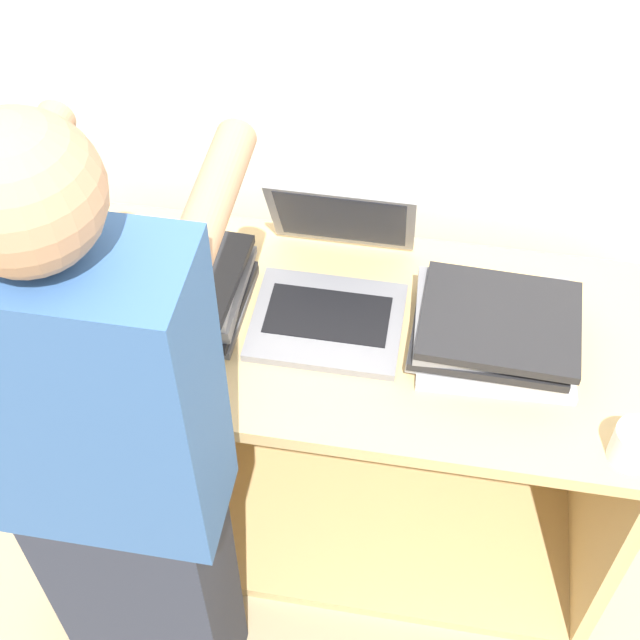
{
  "coord_description": "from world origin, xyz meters",
  "views": [
    {
      "loc": [
        0.2,
        -0.97,
        2.25
      ],
      "look_at": [
        0.0,
        0.22,
        0.89
      ],
      "focal_mm": 50.0,
      "sensor_mm": 36.0,
      "label": 1
    }
  ],
  "objects_px": {
    "laptop_stack_left": "(169,285)",
    "mug": "(634,445)",
    "person": "(119,488)",
    "laptop_open": "(332,287)",
    "laptop_stack_right": "(494,330)"
  },
  "relations": [
    {
      "from": "laptop_open",
      "to": "person",
      "type": "xyz_separation_m",
      "value": [
        -0.3,
        -0.57,
        0.0
      ]
    },
    {
      "from": "laptop_open",
      "to": "laptop_stack_right",
      "type": "height_order",
      "value": "laptop_open"
    },
    {
      "from": "laptop_stack_left",
      "to": "person",
      "type": "distance_m",
      "value": 0.51
    },
    {
      "from": "laptop_stack_left",
      "to": "mug",
      "type": "distance_m",
      "value": 1.02
    },
    {
      "from": "laptop_stack_left",
      "to": "mug",
      "type": "height_order",
      "value": "laptop_stack_left"
    },
    {
      "from": "laptop_open",
      "to": "person",
      "type": "relative_size",
      "value": 0.24
    },
    {
      "from": "laptop_open",
      "to": "mug",
      "type": "relative_size",
      "value": 4.48
    },
    {
      "from": "laptop_stack_left",
      "to": "laptop_stack_right",
      "type": "height_order",
      "value": "laptop_stack_left"
    },
    {
      "from": "laptop_open",
      "to": "laptop_stack_left",
      "type": "distance_m",
      "value": 0.36
    },
    {
      "from": "person",
      "to": "mug",
      "type": "bearing_deg",
      "value": 15.75
    },
    {
      "from": "laptop_open",
      "to": "laptop_stack_right",
      "type": "distance_m",
      "value": 0.37
    },
    {
      "from": "person",
      "to": "laptop_open",
      "type": "bearing_deg",
      "value": 61.94
    },
    {
      "from": "laptop_stack_left",
      "to": "mug",
      "type": "relative_size",
      "value": 4.02
    },
    {
      "from": "laptop_stack_right",
      "to": "mug",
      "type": "bearing_deg",
      "value": -40.62
    },
    {
      "from": "laptop_open",
      "to": "person",
      "type": "bearing_deg",
      "value": -118.06
    }
  ]
}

